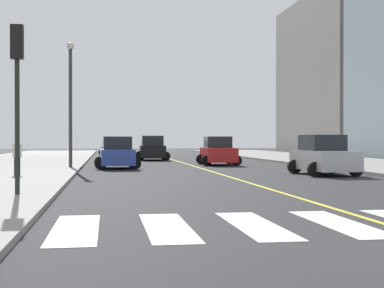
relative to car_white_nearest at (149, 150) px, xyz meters
name	(u,v)px	position (x,y,z in m)	size (l,w,h in m)	color
crosswalk_paint	(379,222)	(1.64, -45.31, -0.77)	(13.50, 4.00, 0.01)	silver
lane_divider_paint	(176,161)	(1.64, -9.31, -0.77)	(0.16, 80.00, 0.01)	yellow
parking_garage_concrete	(369,76)	(30.03, 15.13, 9.32)	(18.00, 24.00, 20.20)	gray
car_white_nearest	(149,150)	(0.00, 0.00, 0.00)	(2.33, 3.73, 1.66)	silver
car_black_second	(152,149)	(-0.18, -7.17, 0.20)	(3.04, 4.75, 2.09)	black
car_red_third	(218,152)	(3.57, -17.48, 0.14)	(2.84, 4.46, 1.97)	red
car_gray_fourth	(109,148)	(-3.76, 9.81, 0.02)	(2.42, 3.83, 1.70)	slate
car_silver_fifth	(324,156)	(6.62, -29.29, 0.15)	(2.87, 4.52, 1.99)	#B7B7BC
car_blue_sixth	(117,154)	(-3.44, -21.46, 0.13)	(2.79, 4.39, 1.94)	#2D479E
traffic_light_far_corner	(17,76)	(-6.64, -39.31, 2.85)	(0.36, 0.41, 4.96)	black
pedestrian_walking_west	(17,155)	(-8.07, -29.75, 0.28)	(0.41, 0.41, 1.64)	black
street_lamp	(70,93)	(-6.15, -22.29, 3.69)	(0.44, 0.44, 7.31)	#38383D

